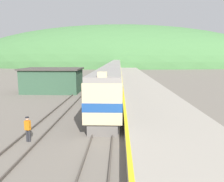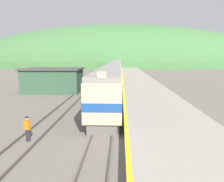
% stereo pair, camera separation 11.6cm
% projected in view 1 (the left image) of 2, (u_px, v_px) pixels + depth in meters
% --- Properties ---
extents(track_main, '(1.52, 180.00, 0.16)m').
position_uv_depth(track_main, '(116.00, 75.00, 67.18)').
color(track_main, '#4C443D').
rests_on(track_main, ground).
extents(track_siding, '(1.52, 180.00, 0.16)m').
position_uv_depth(track_siding, '(100.00, 75.00, 67.35)').
color(track_siding, '#4C443D').
rests_on(track_siding, ground).
extents(platform, '(6.77, 140.00, 0.89)m').
position_uv_depth(platform, '(137.00, 81.00, 47.21)').
color(platform, '#9E9689').
rests_on(platform, ground).
extents(distant_hills, '(191.74, 86.28, 48.51)m').
position_uv_depth(distant_hills, '(118.00, 66.00, 136.30)').
color(distant_hills, '#477A42').
rests_on(distant_hills, ground).
extents(station_shed, '(9.10, 6.03, 3.81)m').
position_uv_depth(station_shed, '(53.00, 80.00, 34.47)').
color(station_shed, '#385B42').
rests_on(station_shed, ground).
extents(express_train_lead_car, '(2.84, 20.57, 4.56)m').
position_uv_depth(express_train_lead_car, '(109.00, 86.00, 24.89)').
color(express_train_lead_car, black).
rests_on(express_train_lead_car, ground).
extents(carriage_second, '(2.83, 21.71, 4.20)m').
position_uv_depth(carriage_second, '(114.00, 72.00, 46.87)').
color(carriage_second, black).
rests_on(carriage_second, ground).
extents(carriage_third, '(2.83, 21.71, 4.20)m').
position_uv_depth(carriage_third, '(116.00, 67.00, 69.16)').
color(carriage_third, black).
rests_on(carriage_third, ground).
extents(carriage_fourth, '(2.83, 21.71, 4.20)m').
position_uv_depth(carriage_fourth, '(117.00, 65.00, 91.46)').
color(carriage_fourth, black).
rests_on(carriage_fourth, ground).
extents(carriage_fifth, '(2.83, 21.71, 4.20)m').
position_uv_depth(carriage_fifth, '(117.00, 63.00, 113.76)').
color(carriage_fifth, black).
rests_on(carriage_fifth, ground).
extents(track_worker, '(0.40, 0.30, 1.70)m').
position_uv_depth(track_worker, '(28.00, 128.00, 14.36)').
color(track_worker, '#2D2D33').
rests_on(track_worker, ground).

